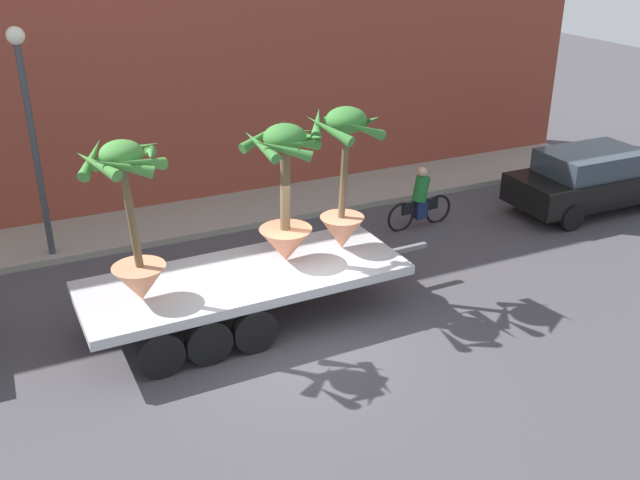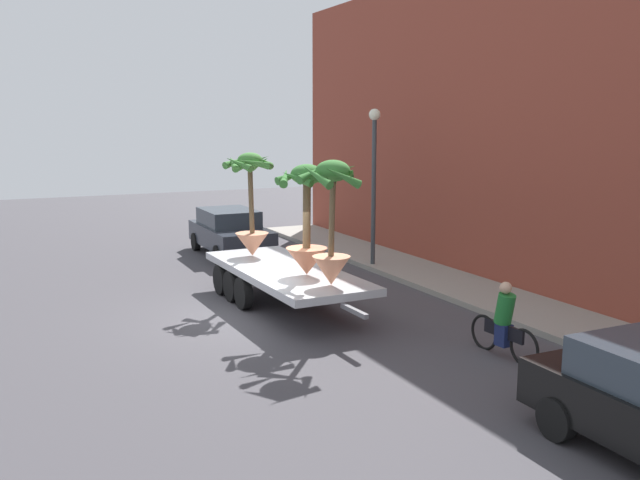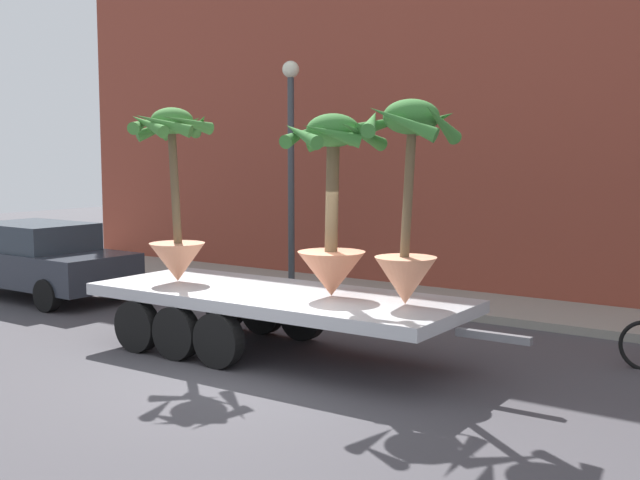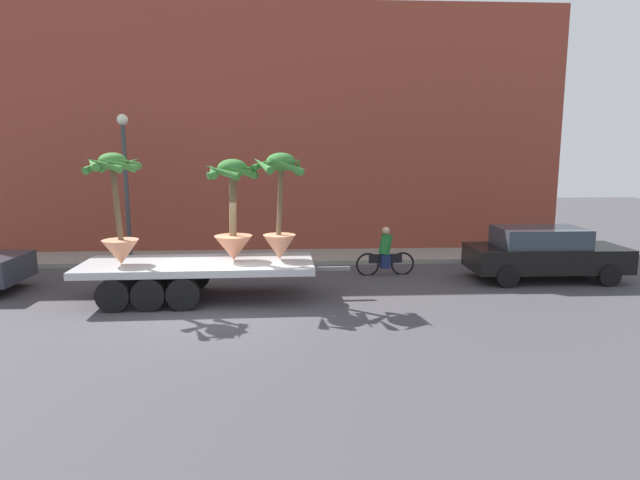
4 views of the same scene
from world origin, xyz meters
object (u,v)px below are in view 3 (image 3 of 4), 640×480
object	(u,v)px
potted_palm_middle	(174,197)
trailing_car	(40,259)
flatbed_trailer	(262,304)
potted_palm_front	(332,210)
street_lamp	(291,145)
potted_palm_rear	(407,202)

from	to	relation	value
potted_palm_middle	trailing_car	distance (m)	5.51
trailing_car	potted_palm_middle	bearing A→B (deg)	-12.09
flatbed_trailer	potted_palm_front	bearing A→B (deg)	8.94
potted_palm_front	trailing_car	world-z (taller)	potted_palm_front
flatbed_trailer	potted_palm_middle	size ratio (longest dim) A/B	2.48
street_lamp	potted_palm_front	bearing A→B (deg)	-46.47
flatbed_trailer	trailing_car	xyz separation A→B (m)	(-6.84, 0.93, 0.07)
flatbed_trailer	potted_palm_middle	distance (m)	2.30
potted_palm_rear	trailing_car	distance (m)	9.38
trailing_car	street_lamp	world-z (taller)	street_lamp
flatbed_trailer	trailing_car	world-z (taller)	trailing_car
potted_palm_middle	street_lamp	size ratio (longest dim) A/B	0.58
potted_palm_rear	potted_palm_middle	xyz separation A→B (m)	(-4.04, -0.41, -0.05)
potted_palm_rear	street_lamp	world-z (taller)	street_lamp
potted_palm_rear	trailing_car	world-z (taller)	potted_palm_rear
flatbed_trailer	street_lamp	bearing A→B (deg)	122.34
trailing_car	street_lamp	size ratio (longest dim) A/B	0.89
flatbed_trailer	potted_palm_middle	bearing A→B (deg)	-174.02
potted_palm_middle	street_lamp	world-z (taller)	street_lamp
potted_palm_front	trailing_car	size ratio (longest dim) A/B	0.61
potted_palm_middle	trailing_car	size ratio (longest dim) A/B	0.65
trailing_car	flatbed_trailer	bearing A→B (deg)	-7.78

